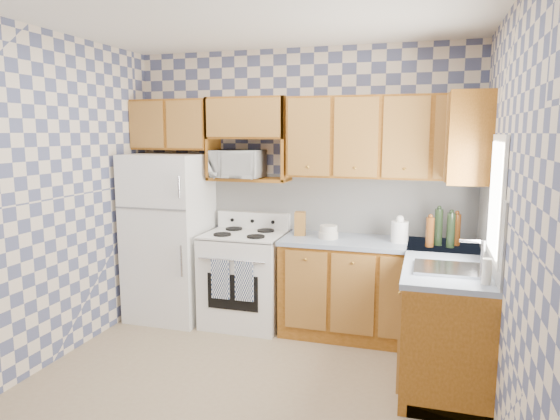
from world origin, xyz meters
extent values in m
plane|color=#897154|center=(0.00, 0.00, 0.00)|extent=(3.40, 3.40, 0.00)
cube|color=#4C5379|center=(0.00, 1.60, 1.35)|extent=(3.40, 0.02, 2.70)
cube|color=#4C5379|center=(1.70, 0.00, 1.35)|extent=(0.02, 3.20, 2.70)
cube|color=white|center=(0.40, 1.59, 1.20)|extent=(2.60, 0.02, 0.56)
cube|color=white|center=(1.69, 0.80, 1.20)|extent=(0.02, 1.60, 0.56)
cube|color=white|center=(-1.27, 1.25, 0.84)|extent=(0.75, 0.70, 1.68)
cube|color=white|center=(-0.47, 1.28, 0.45)|extent=(0.76, 0.65, 0.90)
cube|color=silver|center=(-0.47, 1.28, 0.91)|extent=(0.76, 0.65, 0.02)
cube|color=white|center=(-0.47, 1.55, 1.00)|extent=(0.76, 0.08, 0.17)
cube|color=navy|center=(-0.58, 0.93, 0.54)|extent=(0.18, 0.02, 0.37)
cube|color=navy|center=(-0.35, 0.93, 0.54)|extent=(0.18, 0.02, 0.37)
cube|color=brown|center=(0.82, 1.30, 0.44)|extent=(1.75, 0.60, 0.88)
cube|color=brown|center=(1.40, 0.80, 0.44)|extent=(0.60, 1.60, 0.88)
cube|color=gray|center=(0.82, 1.30, 0.90)|extent=(1.77, 0.63, 0.04)
cube|color=gray|center=(1.40, 0.80, 0.90)|extent=(0.63, 1.60, 0.04)
cube|color=brown|center=(0.82, 1.44, 1.85)|extent=(1.75, 0.33, 0.74)
cube|color=brown|center=(-1.29, 1.44, 1.97)|extent=(0.82, 0.33, 0.50)
cube|color=brown|center=(1.53, 1.25, 1.85)|extent=(0.33, 0.70, 0.74)
cube|color=brown|center=(-0.47, 1.44, 1.44)|extent=(0.80, 0.33, 0.03)
imported|color=white|center=(-0.57, 1.38, 1.59)|extent=(0.50, 0.35, 0.27)
cube|color=#B7B7BC|center=(1.40, 0.45, 0.93)|extent=(0.48, 0.40, 0.03)
cube|color=white|center=(1.69, 0.45, 1.45)|extent=(0.02, 0.66, 0.86)
cylinder|color=black|center=(1.33, 1.26, 1.08)|extent=(0.07, 0.07, 0.32)
cylinder|color=black|center=(1.43, 1.20, 1.07)|extent=(0.07, 0.07, 0.30)
cylinder|color=#633211|center=(1.48, 1.30, 1.06)|extent=(0.07, 0.07, 0.28)
cylinder|color=#633211|center=(1.26, 1.18, 1.05)|extent=(0.07, 0.07, 0.26)
cube|color=brown|center=(0.08, 1.33, 1.03)|extent=(0.12, 0.12, 0.23)
cylinder|color=white|center=(1.01, 1.28, 1.01)|extent=(0.15, 0.15, 0.19)
cylinder|color=beige|center=(1.62, 0.16, 1.01)|extent=(0.06, 0.06, 0.17)
camera|label=1|loc=(1.23, -3.21, 1.89)|focal=32.00mm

